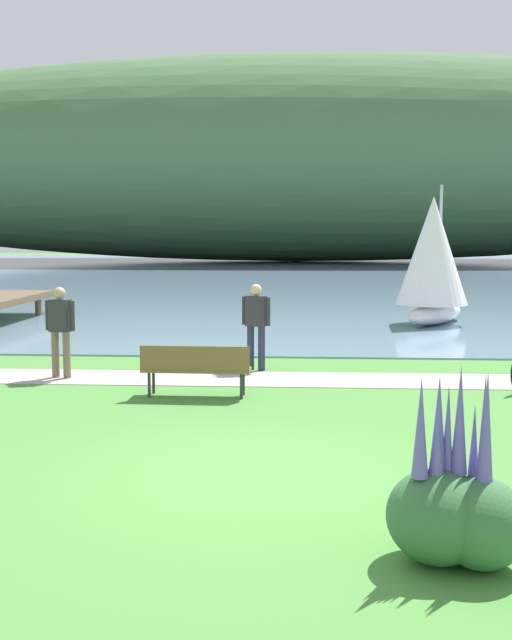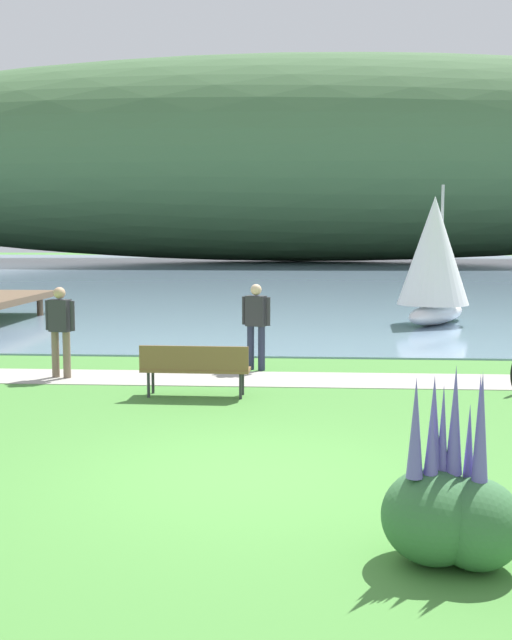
{
  "view_description": "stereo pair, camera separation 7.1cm",
  "coord_description": "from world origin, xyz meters",
  "px_view_note": "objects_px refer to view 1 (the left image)",
  "views": [
    {
      "loc": [
        0.6,
        -8.42,
        2.69
      ],
      "look_at": [
        -0.34,
        6.79,
        1.0
      ],
      "focal_mm": 43.65,
      "sensor_mm": 36.0,
      "label": 1
    },
    {
      "loc": [
        0.67,
        -8.42,
        2.69
      ],
      "look_at": [
        -0.34,
        6.79,
        1.0
      ],
      "focal_mm": 43.65,
      "sensor_mm": 36.0,
      "label": 2
    }
  ],
  "objects_px": {
    "person_on_the_grass": "(60,326)",
    "sailboat_nearest_to_shore": "(433,259)",
    "person_at_shoreline": "(256,321)",
    "park_bench_near_camera": "(196,366)"
  },
  "relations": [
    {
      "from": "person_at_shoreline",
      "to": "sailboat_nearest_to_shore",
      "type": "height_order",
      "value": "sailboat_nearest_to_shore"
    },
    {
      "from": "person_on_the_grass",
      "to": "park_bench_near_camera",
      "type": "bearing_deg",
      "value": -29.32
    },
    {
      "from": "person_on_the_grass",
      "to": "sailboat_nearest_to_shore",
      "type": "relative_size",
      "value": 0.42
    },
    {
      "from": "person_on_the_grass",
      "to": "sailboat_nearest_to_shore",
      "type": "bearing_deg",
      "value": 46.74
    },
    {
      "from": "park_bench_near_camera",
      "to": "person_at_shoreline",
      "type": "height_order",
      "value": "person_at_shoreline"
    },
    {
      "from": "park_bench_near_camera",
      "to": "person_on_the_grass",
      "type": "distance_m",
      "value": 3.19
    },
    {
      "from": "person_on_the_grass",
      "to": "sailboat_nearest_to_shore",
      "type": "distance_m",
      "value": 12.1
    },
    {
      "from": "park_bench_near_camera",
      "to": "sailboat_nearest_to_shore",
      "type": "distance_m",
      "value": 11.79
    },
    {
      "from": "person_on_the_grass",
      "to": "sailboat_nearest_to_shore",
      "type": "xyz_separation_m",
      "value": [
        8.26,
        8.78,
        0.98
      ]
    },
    {
      "from": "person_on_the_grass",
      "to": "sailboat_nearest_to_shore",
      "type": "height_order",
      "value": "sailboat_nearest_to_shore"
    }
  ]
}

